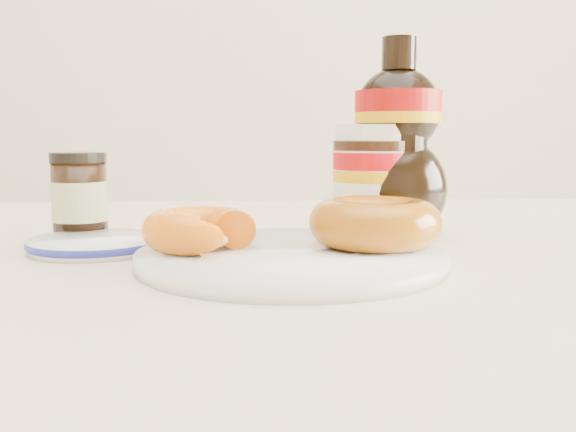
{
  "coord_description": "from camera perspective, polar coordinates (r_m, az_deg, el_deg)",
  "views": [
    {
      "loc": [
        -0.03,
        -0.51,
        0.86
      ],
      "look_at": [
        0.0,
        0.07,
        0.79
      ],
      "focal_mm": 40.0,
      "sensor_mm": 36.0,
      "label": 1
    }
  ],
  "objects": [
    {
      "name": "donut_whole",
      "position": [
        0.55,
        7.73,
        -0.59
      ],
      "size": [
        0.14,
        0.14,
        0.04
      ],
      "primitive_type": "torus",
      "rotation": [
        0.0,
        0.0,
        -0.27
      ],
      "color": "#9A4609",
      "rests_on": "plate"
    },
    {
      "name": "donut_bitten",
      "position": [
        0.54,
        -7.86,
        -1.2
      ],
      "size": [
        0.1,
        0.1,
        0.03
      ],
      "primitive_type": "torus",
      "rotation": [
        0.0,
        0.0,
        -0.07
      ],
      "color": "orange",
      "rests_on": "plate"
    },
    {
      "name": "dark_jar",
      "position": [
        0.69,
        -18.04,
        1.57
      ],
      "size": [
        0.06,
        0.06,
        0.09
      ],
      "rotation": [
        0.0,
        0.0,
        -0.4
      ],
      "color": "black",
      "rests_on": "dining_table"
    },
    {
      "name": "nutella_jar",
      "position": [
        0.68,
        7.52,
        3.48
      ],
      "size": [
        0.08,
        0.08,
        0.12
      ],
      "rotation": [
        0.0,
        0.0,
        0.34
      ],
      "color": "white",
      "rests_on": "dining_table"
    },
    {
      "name": "syrup_bottle",
      "position": [
        0.68,
        9.69,
        6.77
      ],
      "size": [
        0.11,
        0.09,
        0.21
      ],
      "primitive_type": null,
      "rotation": [
        0.0,
        0.0,
        -0.0
      ],
      "color": "black",
      "rests_on": "dining_table"
    },
    {
      "name": "plate",
      "position": [
        0.53,
        0.31,
        -3.68
      ],
      "size": [
        0.26,
        0.26,
        0.01
      ],
      "color": "white",
      "rests_on": "dining_table"
    },
    {
      "name": "blue_rim_saucer",
      "position": [
        0.62,
        -16.69,
        -2.36
      ],
      "size": [
        0.12,
        0.12,
        0.01
      ],
      "color": "white",
      "rests_on": "dining_table"
    },
    {
      "name": "dining_table",
      "position": [
        0.64,
        -0.24,
        -10.23
      ],
      "size": [
        1.4,
        0.9,
        0.75
      ],
      "color": "beige",
      "rests_on": "ground"
    }
  ]
}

